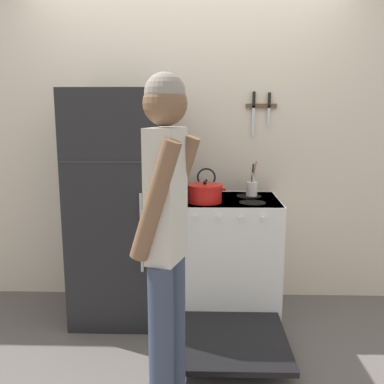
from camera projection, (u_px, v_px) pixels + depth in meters
The scene contains 9 objects.
ground_plane at pixel (189, 294), 3.67m from camera, with size 14.00×14.00×0.00m, color #5B5654.
wall_back at pixel (189, 145), 3.46m from camera, with size 10.00×0.06×2.55m.
refrigerator at pixel (121, 206), 3.19m from camera, with size 0.67×0.72×1.69m.
stove_range at pixel (227, 258), 3.25m from camera, with size 0.76×1.32×0.90m.
dutch_oven_pot at pixel (205, 193), 3.07m from camera, with size 0.30×0.26×0.16m.
tea_kettle at pixel (207, 188), 3.31m from camera, with size 0.24×0.19×0.22m.
utensil_jar at pixel (252, 188), 3.31m from camera, with size 0.08×0.08×0.27m.
person at pixel (166, 232), 2.03m from camera, with size 0.34×0.40×1.72m.
wall_knife_strip at pixel (261, 105), 3.34m from camera, with size 0.24×0.03×0.34m.
Camera 1 is at (0.12, -3.44, 1.54)m, focal length 40.00 mm.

